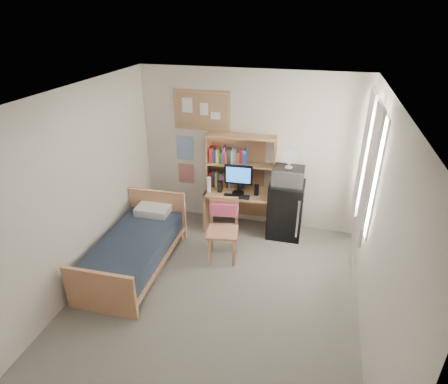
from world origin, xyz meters
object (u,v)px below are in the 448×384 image
(speaker_left, at_px, (220,187))
(speaker_right, at_px, (257,190))
(mini_fridge, at_px, (285,209))
(bulletin_board, at_px, (202,110))
(desk_fan, at_px, (290,159))
(desk, at_px, (238,210))
(desk_chair, at_px, (223,231))
(monitor, at_px, (238,180))
(bed, at_px, (134,254))
(microwave, at_px, (288,176))

(speaker_left, xyz_separation_m, speaker_right, (0.60, 0.04, -0.01))
(mini_fridge, bearing_deg, bulletin_board, 169.19)
(desk_fan, bearing_deg, mini_fridge, 90.00)
(desk, bearing_deg, desk_chair, -95.33)
(desk, bearing_deg, speaker_right, -11.31)
(bulletin_board, relative_size, speaker_left, 5.06)
(mini_fridge, bearing_deg, desk, -179.63)
(desk, distance_m, desk_chair, 0.93)
(monitor, bearing_deg, speaker_left, 180.00)
(desk, height_order, speaker_right, speaker_right)
(desk, height_order, bed, desk)
(desk_chair, relative_size, speaker_right, 5.53)
(mini_fridge, distance_m, speaker_left, 1.13)
(mini_fridge, relative_size, speaker_right, 5.36)
(bed, relative_size, desk_fan, 6.25)
(microwave, relative_size, desk_fan, 1.65)
(desk_chair, height_order, bed, desk_chair)
(bed, xyz_separation_m, microwave, (1.98, 1.45, 0.81))
(desk_chair, distance_m, speaker_right, 0.99)
(desk_chair, height_order, monitor, monitor)
(mini_fridge, xyz_separation_m, bed, (-1.98, -1.47, -0.21))
(speaker_left, distance_m, speaker_right, 0.60)
(microwave, bearing_deg, desk, 178.90)
(speaker_left, height_order, speaker_right, speaker_left)
(bulletin_board, xyz_separation_m, mini_fridge, (1.48, -0.28, -1.46))
(bulletin_board, bearing_deg, bed, -105.95)
(bed, bearing_deg, mini_fridge, 35.35)
(bed, bearing_deg, monitor, 48.20)
(speaker_left, height_order, microwave, microwave)
(bed, bearing_deg, desk_fan, 34.98)
(mini_fridge, xyz_separation_m, speaker_right, (-0.48, -0.05, 0.31))
(desk_chair, height_order, desk_fan, desk_fan)
(mini_fridge, height_order, bed, mini_fridge)
(desk_chair, distance_m, microwave, 1.35)
(microwave, bearing_deg, speaker_right, -176.70)
(desk_chair, xyz_separation_m, desk_fan, (0.81, 0.91, 0.87))
(bed, bearing_deg, desk_chair, 23.70)
(monitor, distance_m, speaker_right, 0.34)
(desk_chair, xyz_separation_m, speaker_left, (-0.27, 0.84, 0.30))
(bed, relative_size, speaker_left, 9.69)
(bulletin_board, xyz_separation_m, speaker_left, (0.40, -0.36, -1.14))
(bed, height_order, microwave, microwave)
(speaker_right, bearing_deg, desk, 168.69)
(bulletin_board, height_order, desk_chair, bulletin_board)
(desk, bearing_deg, microwave, -4.39)
(bulletin_board, xyz_separation_m, desk_chair, (0.67, -1.20, -1.44))
(monitor, height_order, speaker_right, monitor)
(bulletin_board, bearing_deg, desk_fan, -11.32)
(bed, distance_m, desk_fan, 2.69)
(desk_chair, distance_m, desk_fan, 1.50)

